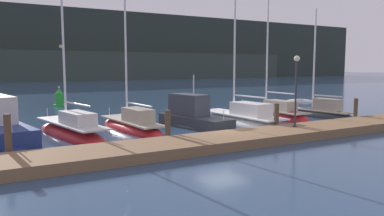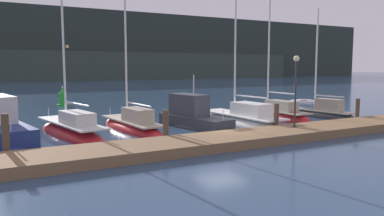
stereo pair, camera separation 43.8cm
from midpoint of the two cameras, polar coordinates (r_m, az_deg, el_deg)
The scene contains 16 objects.
ground_plane at distance 20.53m, azimuth 4.98°, elevation -4.22°, with size 400.00×400.00×0.00m, color navy.
dock at distance 18.77m, azimuth 8.59°, elevation -4.57°, with size 28.03×2.80×0.45m, color brown.
mooring_pile_0 at distance 16.58m, azimuth -25.83°, elevation -4.04°, with size 0.28×0.28×1.90m, color #4C3D2D.
mooring_pile_1 at distance 18.27m, azimuth -3.34°, elevation -2.88°, with size 0.28×0.28×1.66m, color #4C3D2D.
mooring_pile_2 at distance 22.14m, azimuth 13.27°, elevation -1.45°, with size 0.28×0.28×1.64m, color #4C3D2D.
mooring_pile_3 at distance 27.27m, azimuth 24.30°, elevation -0.40°, with size 0.28×0.28×1.64m, color #4C3D2D.
sailboat_berth_2 at distance 21.46m, azimuth -17.35°, elevation -3.56°, with size 3.23×8.02×10.74m.
sailboat_berth_3 at distance 22.52m, azimuth -8.59°, elevation -2.89°, with size 2.32×7.49×11.27m.
motorboat_berth_4 at distance 23.31m, azimuth 0.79°, elevation -1.97°, with size 2.95×6.20×3.74m.
sailboat_berth_5 at distance 24.77m, azimuth 8.09°, elevation -2.01°, with size 2.76×8.36×12.71m.
sailboat_berth_6 at distance 28.13m, azimuth 12.73°, elevation -1.22°, with size 1.95×7.49×12.07m.
sailboat_berth_7 at distance 29.49m, azimuth 19.46°, elevation -1.01°, with size 2.20×6.22×8.68m.
channel_buoy at distance 37.80m, azimuth -18.78°, elevation 1.37°, with size 1.17×1.17×1.88m.
dock_lamppost at distance 21.07m, azimuth 16.12°, elevation 4.21°, with size 0.32×0.32×3.89m.
hillside_backdrop at distance 111.20m, azimuth -22.67°, elevation 8.56°, with size 240.00×23.00×19.38m.
rowboat_adrift at distance 41.68m, azimuth 16.87°, elevation 0.92°, with size 3.18×2.72×0.56m.
Camera 2 is at (-10.96, -16.92, 3.77)m, focal length 35.00 mm.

